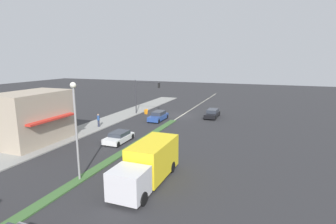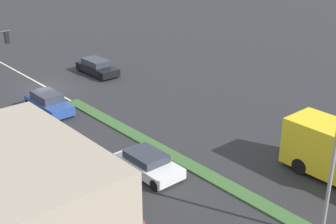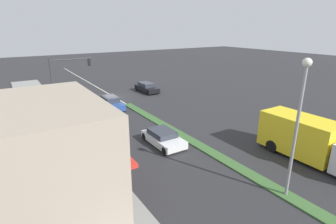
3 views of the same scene
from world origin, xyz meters
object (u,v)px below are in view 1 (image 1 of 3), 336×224
object	(u,v)px
traffic_signal_main	(143,91)
suv_black	(212,114)
van_white	(119,137)
delivery_truck	(148,163)
street_lamp	(75,119)
warning_aframe_sign	(146,112)
coupe_blue	(158,116)
pedestrian	(98,120)

from	to	relation	value
traffic_signal_main	suv_black	world-z (taller)	traffic_signal_main
traffic_signal_main	van_white	xyz separation A→B (m)	(-3.92, 14.31, -3.34)
delivery_truck	van_white	size ratio (longest dim) A/B	1.91
street_lamp	delivery_truck	size ratio (longest dim) A/B	0.98
warning_aframe_sign	van_white	bearing A→B (deg)	104.18
coupe_blue	van_white	bearing A→B (deg)	90.00
warning_aframe_sign	suv_black	size ratio (longest dim) A/B	0.19
warning_aframe_sign	van_white	world-z (taller)	van_white
suv_black	coupe_blue	xyz separation A→B (m)	(7.20, 4.92, 0.02)
suv_black	street_lamp	bearing A→B (deg)	78.87
street_lamp	van_white	world-z (taller)	street_lamp
street_lamp	coupe_blue	distance (m)	21.03
warning_aframe_sign	traffic_signal_main	bearing A→B (deg)	61.81
warning_aframe_sign	pedestrian	bearing A→B (deg)	77.87
pedestrian	van_white	distance (m)	7.45
pedestrian	delivery_truck	distance (m)	17.83
suv_black	van_white	world-z (taller)	suv_black
warning_aframe_sign	delivery_truck	world-z (taller)	delivery_truck
coupe_blue	van_white	size ratio (longest dim) A/B	1.08
street_lamp	warning_aframe_sign	xyz separation A→B (m)	(5.91, -23.96, -4.35)
pedestrian	delivery_truck	size ratio (longest dim) A/B	0.23
pedestrian	van_white	xyz separation A→B (m)	(-5.90, 4.52, -0.47)
coupe_blue	van_white	distance (m)	11.24
traffic_signal_main	warning_aframe_sign	bearing A→B (deg)	-118.19
pedestrian	van_white	world-z (taller)	pedestrian
warning_aframe_sign	delivery_truck	xyz separation A→B (m)	(-10.91, 22.27, 1.04)
traffic_signal_main	warning_aframe_sign	world-z (taller)	traffic_signal_main
pedestrian	warning_aframe_sign	xyz separation A→B (m)	(-2.19, -10.17, -0.61)
traffic_signal_main	pedestrian	distance (m)	10.38
street_lamp	coupe_blue	world-z (taller)	street_lamp
delivery_truck	van_white	bearing A→B (deg)	-46.42
pedestrian	coupe_blue	bearing A→B (deg)	-131.31
warning_aframe_sign	coupe_blue	distance (m)	5.08
street_lamp	warning_aframe_sign	world-z (taller)	street_lamp
warning_aframe_sign	van_white	size ratio (longest dim) A/B	0.21
delivery_truck	coupe_blue	size ratio (longest dim) A/B	1.77
van_white	traffic_signal_main	bearing A→B (deg)	-74.66
street_lamp	pedestrian	bearing A→B (deg)	-59.56
delivery_truck	van_white	xyz separation A→B (m)	(7.20, -7.57, -0.91)
delivery_truck	suv_black	size ratio (longest dim) A/B	1.70
warning_aframe_sign	van_white	xyz separation A→B (m)	(-3.71, 14.70, 0.13)
traffic_signal_main	van_white	bearing A→B (deg)	105.34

